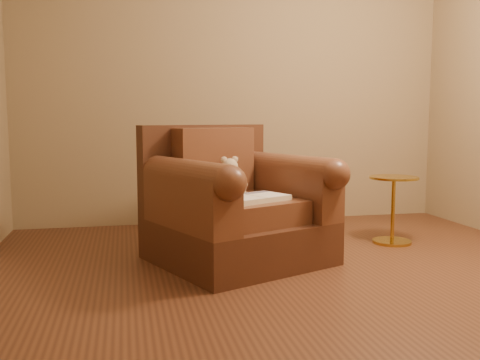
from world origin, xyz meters
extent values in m
plane|color=brown|center=(0.00, 0.00, 0.00)|extent=(4.00, 4.00, 0.00)
cube|color=#927C5A|center=(0.00, 2.00, 1.35)|extent=(4.00, 0.02, 2.70)
cube|color=#462517|center=(-0.28, 0.57, 0.14)|extent=(1.33, 1.30, 0.29)
cube|color=#462517|center=(-0.46, 0.98, 0.61)|extent=(0.98, 0.50, 0.64)
cube|color=brown|center=(-0.26, 0.53, 0.36)|extent=(0.83, 0.90, 0.15)
cube|color=brown|center=(-0.40, 0.85, 0.67)|extent=(0.61, 0.39, 0.46)
cube|color=brown|center=(-0.64, 0.36, 0.45)|extent=(0.53, 0.88, 0.33)
cube|color=brown|center=(0.11, 0.69, 0.45)|extent=(0.53, 0.88, 0.33)
cylinder|color=brown|center=(-0.64, 0.36, 0.62)|extent=(0.53, 0.88, 0.21)
cylinder|color=brown|center=(0.11, 0.69, 0.62)|extent=(0.53, 0.88, 0.21)
ellipsoid|color=#C8AE8C|center=(-0.31, 0.72, 0.52)|extent=(0.16, 0.14, 0.17)
sphere|color=#C8AE8C|center=(-0.31, 0.73, 0.64)|extent=(0.12, 0.12, 0.12)
ellipsoid|color=#C8AE8C|center=(-0.35, 0.73, 0.69)|extent=(0.05, 0.03, 0.05)
ellipsoid|color=#C8AE8C|center=(-0.27, 0.74, 0.69)|extent=(0.05, 0.03, 0.05)
ellipsoid|color=beige|center=(-0.30, 0.67, 0.63)|extent=(0.06, 0.04, 0.05)
sphere|color=black|center=(-0.30, 0.66, 0.63)|extent=(0.02, 0.02, 0.02)
ellipsoid|color=#C8AE8C|center=(-0.37, 0.64, 0.52)|extent=(0.05, 0.10, 0.05)
ellipsoid|color=#C8AE8C|center=(-0.22, 0.67, 0.52)|extent=(0.05, 0.10, 0.05)
ellipsoid|color=#C8AE8C|center=(-0.33, 0.62, 0.47)|extent=(0.06, 0.10, 0.05)
ellipsoid|color=#C8AE8C|center=(-0.25, 0.63, 0.47)|extent=(0.06, 0.10, 0.05)
cube|color=beige|center=(-0.22, 0.40, 0.46)|extent=(0.52, 0.44, 0.03)
cube|color=white|center=(-0.32, 0.35, 0.47)|extent=(0.31, 0.34, 0.00)
cube|color=white|center=(-0.12, 0.45, 0.47)|extent=(0.31, 0.34, 0.00)
cube|color=beige|center=(-0.22, 0.40, 0.48)|extent=(0.13, 0.24, 0.00)
cube|color=#0F1638|center=(-0.37, 0.33, 0.48)|extent=(0.11, 0.12, 0.00)
cube|color=slate|center=(-0.17, 0.54, 0.48)|extent=(0.20, 0.14, 0.00)
cylinder|color=gold|center=(1.01, 0.84, 0.01)|extent=(0.30, 0.30, 0.02)
cylinder|color=gold|center=(1.01, 0.84, 0.26)|extent=(0.03, 0.03, 0.49)
cylinder|color=gold|center=(1.01, 0.84, 0.52)|extent=(0.37, 0.37, 0.02)
cylinder|color=gold|center=(1.01, 0.84, 0.50)|extent=(0.03, 0.03, 0.02)
camera|label=1|loc=(-1.03, -2.92, 0.97)|focal=40.00mm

